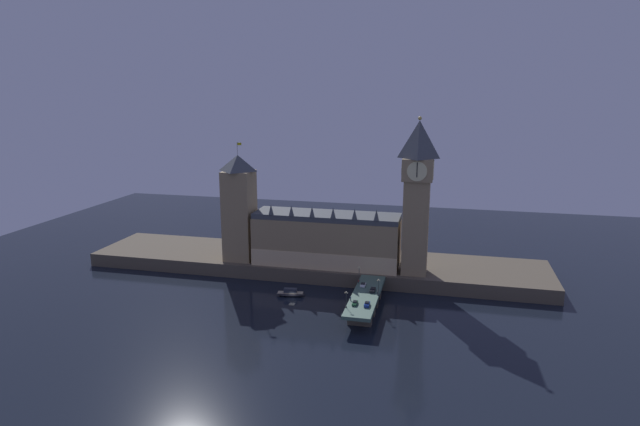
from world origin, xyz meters
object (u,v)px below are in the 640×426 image
Objects in this scene: pedestrian_far_rail at (359,281)px; street_lamp_near at (346,297)px; victoria_tower at (239,208)px; street_lamp_mid at (378,285)px; street_lamp_far at (359,272)px; boat_upstream at (290,293)px; clock_tower at (417,193)px; pedestrian_near_rail at (351,298)px; car_southbound_trail at (373,290)px; pedestrian_mid_walk at (378,292)px; car_northbound_lead at (363,285)px; car_southbound_lead at (367,304)px; car_northbound_trail at (355,303)px.

pedestrian_far_rail is 26.55m from street_lamp_near.
victoria_tower reaches higher than street_lamp_near.
street_lamp_mid is at bearing 55.47° from street_lamp_near.
boat_upstream is (-28.25, -7.46, -9.43)m from street_lamp_far.
clock_tower is 46.59m from street_lamp_mid.
pedestrian_near_rail is at bearing -33.61° from victoria_tower.
car_southbound_trail is 3.29m from pedestrian_mid_walk.
pedestrian_far_rail is at bearing 132.92° from pedestrian_mid_walk.
car_northbound_lead is 3.65m from pedestrian_far_rail.
street_lamp_far reaches higher than boat_upstream.
clock_tower is 10.74× the size of street_lamp_near.
car_southbound_trail is at bearing 68.37° from street_lamp_near.
pedestrian_mid_walk is at bearing -8.46° from boat_upstream.
pedestrian_near_rail is 0.24× the size of street_lamp_mid.
car_southbound_trail is 20.33m from street_lamp_near.
victoria_tower reaches higher than street_lamp_mid.
car_southbound_trail is 2.68× the size of pedestrian_far_rail.
pedestrian_mid_walk is 0.29× the size of street_lamp_near.
victoria_tower is 80.90m from pedestrian_mid_walk.
street_lamp_mid is at bearing -76.11° from pedestrian_mid_walk.
car_northbound_lead is 0.85× the size of car_southbound_trail.
victoria_tower is 30.79× the size of pedestrian_mid_walk.
street_lamp_near is at bearing -38.23° from victoria_tower.
car_southbound_trail is at bearing 90.00° from car_southbound_lead.
car_northbound_trail is at bearing -57.11° from pedestrian_near_rail.
car_northbound_trail is (0.00, -19.95, -0.02)m from car_northbound_lead.
car_northbound_lead is at bearing 81.88° from pedestrian_near_rail.
pedestrian_near_rail is (-2.33, 3.61, 0.24)m from car_northbound_trail.
clock_tower is at bearing 43.32° from pedestrian_far_rail.
car_southbound_trail is at bearing 135.22° from pedestrian_mid_walk.
pedestrian_near_rail is at bearing -27.25° from boat_upstream.
clock_tower is 58.98m from car_northbound_trail.
car_southbound_trail is 36.31m from boat_upstream.
car_southbound_lead is 0.64× the size of street_lamp_near.
street_lamp_near is at bearing -90.00° from street_lamp_far.
pedestrian_far_rail is (61.19, -21.52, -24.07)m from victoria_tower.
boat_upstream is (-28.25, 21.98, -9.35)m from street_lamp_near.
boat_upstream is (-28.65, 14.76, -6.22)m from pedestrian_near_rail.
pedestrian_mid_walk reaches higher than car_northbound_lead.
street_lamp_mid is 17.87m from street_lamp_far.
pedestrian_near_rail is at bearing 86.83° from street_lamp_near.
victoria_tower is 32.51× the size of pedestrian_far_rail.
boat_upstream is at bearing 152.23° from car_southbound_lead.
car_northbound_lead is at bearing 2.92° from boat_upstream.
boat_upstream is at bearing 174.66° from car_southbound_trail.
car_northbound_trail is at bearing -90.00° from car_northbound_lead.
car_southbound_trail is (68.19, -29.24, -24.27)m from victoria_tower.
clock_tower is 10.53× the size of street_lamp_far.
street_lamp_mid reaches higher than boat_upstream.
car_southbound_lead is 12.35m from street_lamp_mid.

